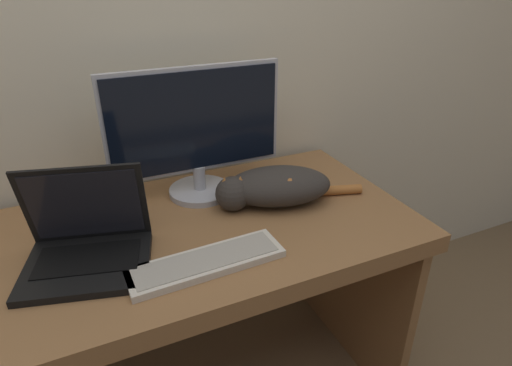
% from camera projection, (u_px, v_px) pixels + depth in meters
% --- Properties ---
extents(wall_back, '(6.40, 0.06, 2.60)m').
position_uv_depth(wall_back, '(126.00, 25.00, 1.35)').
color(wall_back, beige).
rests_on(wall_back, ground_plane).
extents(desk, '(1.45, 0.71, 0.77)m').
position_uv_depth(desk, '(179.00, 275.00, 1.33)').
color(desk, olive).
rests_on(desk, ground_plane).
extents(monitor, '(0.57, 0.21, 0.43)m').
position_uv_depth(monitor, '(196.00, 132.00, 1.36)').
color(monitor, '#B2B2B7').
rests_on(monitor, desk).
extents(laptop, '(0.36, 0.32, 0.26)m').
position_uv_depth(laptop, '(87.00, 246.00, 1.10)').
color(laptop, black).
rests_on(laptop, desk).
extents(external_keyboard, '(0.41, 0.13, 0.02)m').
position_uv_depth(external_keyboard, '(206.00, 262.00, 1.11)').
color(external_keyboard, beige).
rests_on(external_keyboard, desk).
extents(cat, '(0.50, 0.27, 0.12)m').
position_uv_depth(cat, '(274.00, 186.00, 1.37)').
color(cat, '#332D28').
rests_on(cat, desk).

